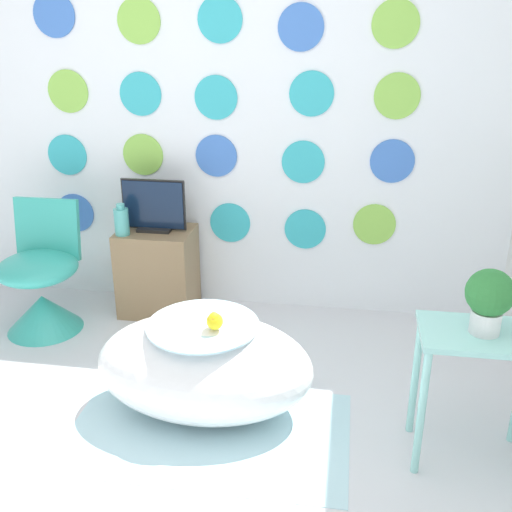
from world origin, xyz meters
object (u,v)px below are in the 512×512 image
tv (154,208)px  chair (41,289)px  potted_plant_left (489,298)px  bathtub (204,366)px  vase (122,221)px

tv → chair: bearing=-150.9°
tv → potted_plant_left: (1.69, -1.10, 0.07)m
bathtub → vase: bearing=128.8°
bathtub → tv: bearing=118.6°
chair → tv: (0.60, 0.33, 0.42)m
bathtub → tv: 1.18m
potted_plant_left → vase: bearing=151.6°
tv → potted_plant_left: potted_plant_left is taller
chair → tv: size_ratio=1.96×
bathtub → potted_plant_left: potted_plant_left is taller
vase → potted_plant_left: size_ratio=0.72×
bathtub → chair: bearing=150.7°
bathtub → tv: tv is taller
tv → vase: 0.20m
chair → tv: bearing=29.1°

